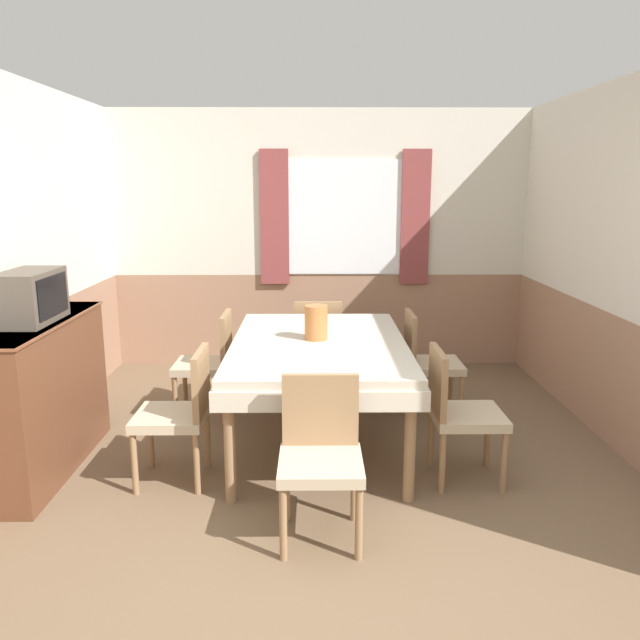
# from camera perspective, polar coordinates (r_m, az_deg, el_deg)

# --- Properties ---
(ground_plane) EXTENTS (16.00, 16.00, 0.00)m
(ground_plane) POSITION_cam_1_polar(r_m,az_deg,el_deg) (3.12, 0.49, -24.30)
(ground_plane) COLOR brown
(wall_back) EXTENTS (4.60, 0.09, 2.60)m
(wall_back) POSITION_cam_1_polar(r_m,az_deg,el_deg) (6.43, 0.05, 7.41)
(wall_back) COLOR silver
(wall_back) RESTS_ON ground_plane
(wall_left) EXTENTS (0.05, 4.28, 2.60)m
(wall_left) POSITION_cam_1_polar(r_m,az_deg,el_deg) (4.94, -25.46, 4.57)
(wall_left) COLOR silver
(wall_left) RESTS_ON ground_plane
(wall_right) EXTENTS (0.05, 4.28, 2.60)m
(wall_right) POSITION_cam_1_polar(r_m,az_deg,el_deg) (4.98, 25.41, 4.63)
(wall_right) COLOR silver
(wall_right) RESTS_ON ground_plane
(dining_table) EXTENTS (1.25, 1.91, 0.78)m
(dining_table) POSITION_cam_1_polar(r_m,az_deg,el_deg) (4.45, -0.10, -3.16)
(dining_table) COLOR beige
(dining_table) RESTS_ON ground_plane
(chair_right_far) EXTENTS (0.44, 0.44, 0.86)m
(chair_right_far) POSITION_cam_1_polar(r_m,az_deg,el_deg) (5.13, 9.68, -3.59)
(chair_right_far) COLOR #93704C
(chair_right_far) RESTS_ON ground_plane
(chair_left_far) EXTENTS (0.44, 0.44, 0.86)m
(chair_left_far) POSITION_cam_1_polar(r_m,az_deg,el_deg) (5.12, -10.00, -3.64)
(chair_left_far) COLOR #93704C
(chair_left_far) RESTS_ON ground_plane
(chair_left_near) EXTENTS (0.44, 0.44, 0.86)m
(chair_left_near) POSITION_cam_1_polar(r_m,az_deg,el_deg) (4.06, -12.62, -8.04)
(chair_left_near) COLOR #93704C
(chair_left_near) RESTS_ON ground_plane
(chair_head_window) EXTENTS (0.44, 0.44, 0.86)m
(chair_head_window) POSITION_cam_1_polar(r_m,az_deg,el_deg) (5.66, -0.19, -1.91)
(chair_head_window) COLOR #93704C
(chair_head_window) RESTS_ON ground_plane
(chair_right_near) EXTENTS (0.44, 0.44, 0.86)m
(chair_right_near) POSITION_cam_1_polar(r_m,az_deg,el_deg) (4.07, 12.49, -7.96)
(chair_right_near) COLOR #93704C
(chair_right_near) RESTS_ON ground_plane
(chair_head_near) EXTENTS (0.44, 0.44, 0.86)m
(chair_head_near) POSITION_cam_1_polar(r_m,az_deg,el_deg) (3.39, 0.05, -11.93)
(chair_head_near) COLOR #93704C
(chair_head_near) RESTS_ON ground_plane
(sideboard) EXTENTS (0.46, 1.39, 1.01)m
(sideboard) POSITION_cam_1_polar(r_m,az_deg,el_deg) (4.50, -24.41, -6.30)
(sideboard) COLOR brown
(sideboard) RESTS_ON ground_plane
(tv) EXTENTS (0.29, 0.53, 0.33)m
(tv) POSITION_cam_1_polar(r_m,az_deg,el_deg) (4.30, -24.97, 1.95)
(tv) COLOR #51473D
(tv) RESTS_ON sideboard
(vase) EXTENTS (0.16, 0.16, 0.25)m
(vase) POSITION_cam_1_polar(r_m,az_deg,el_deg) (4.43, -0.36, -0.23)
(vase) COLOR #B26B38
(vase) RESTS_ON dining_table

